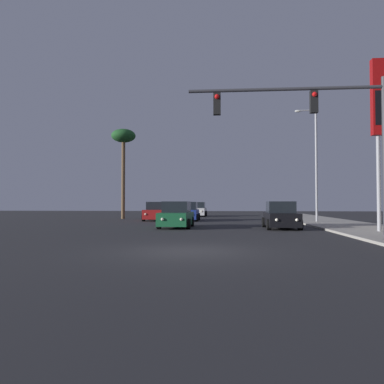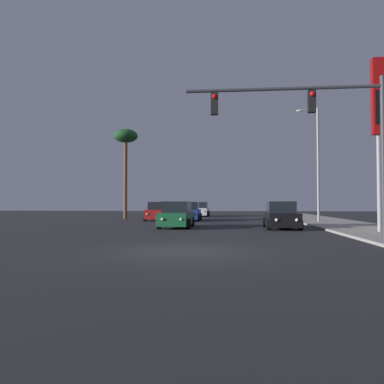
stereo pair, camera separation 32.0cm
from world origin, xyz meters
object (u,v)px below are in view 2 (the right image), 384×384
(car_green, at_px, (177,216))
(street_lamp, at_px, (316,158))
(car_black, at_px, (281,216))
(car_red, at_px, (158,212))
(car_white, at_px, (200,210))
(car_blue, at_px, (189,212))
(traffic_light_mast, at_px, (323,124))
(palm_tree_mid, at_px, (126,141))

(car_green, relative_size, street_lamp, 0.48)
(car_black, relative_size, street_lamp, 0.48)
(street_lamp, bearing_deg, car_red, 166.87)
(car_red, xyz_separation_m, street_lamp, (13.23, -3.09, 4.36))
(car_white, bearing_deg, car_black, 108.71)
(car_blue, height_order, traffic_light_mast, traffic_light_mast)
(car_green, distance_m, car_red, 9.96)
(car_white, height_order, traffic_light_mast, traffic_light_mast)
(traffic_light_mast, xyz_separation_m, palm_tree_mid, (-13.97, 21.00, 3.00))
(palm_tree_mid, bearing_deg, car_red, -37.60)
(car_red, height_order, car_white, same)
(car_white, bearing_deg, car_green, 90.86)
(car_black, xyz_separation_m, car_white, (-6.52, 20.38, 0.00))
(car_white, bearing_deg, car_blue, 89.96)
(car_black, relative_size, traffic_light_mast, 0.55)
(car_green, height_order, car_white, same)
(car_red, xyz_separation_m, palm_tree_mid, (-3.89, 2.99, 7.00))
(car_red, bearing_deg, car_black, 133.53)
(traffic_light_mast, bearing_deg, palm_tree_mid, 123.64)
(car_green, xyz_separation_m, palm_tree_mid, (-6.88, 12.49, 7.00))
(car_blue, bearing_deg, car_green, 90.72)
(car_white, relative_size, street_lamp, 0.48)
(street_lamp, bearing_deg, car_white, 126.68)
(car_blue, xyz_separation_m, palm_tree_mid, (-6.73, 3.23, 7.00))
(car_red, bearing_deg, car_white, -106.77)
(car_green, distance_m, palm_tree_mid, 15.88)
(car_green, xyz_separation_m, car_red, (-2.99, 9.50, 0.00))
(car_red, height_order, palm_tree_mid, palm_tree_mid)
(car_green, relative_size, car_red, 1.00)
(car_red, bearing_deg, street_lamp, 166.06)
(car_green, height_order, car_black, same)
(street_lamp, bearing_deg, car_black, -118.82)
(car_green, relative_size, traffic_light_mast, 0.55)
(car_black, height_order, palm_tree_mid, palm_tree_mid)
(car_green, distance_m, traffic_light_mast, 11.78)
(car_red, distance_m, palm_tree_mid, 8.55)
(traffic_light_mast, bearing_deg, car_red, 119.26)
(car_green, distance_m, street_lamp, 12.84)
(car_red, relative_size, car_blue, 1.00)
(car_black, bearing_deg, car_blue, -54.15)
(car_blue, bearing_deg, car_red, -5.03)
(traffic_light_mast, height_order, palm_tree_mid, palm_tree_mid)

